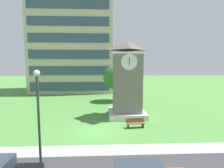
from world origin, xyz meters
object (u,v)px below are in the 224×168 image
object	(u,v)px
clock_tower	(127,84)
street_lamp	(38,108)
tree_by_building	(116,77)
park_bench	(135,123)

from	to	relation	value
clock_tower	street_lamp	xyz separation A→B (m)	(-6.41, -10.13, -0.19)
clock_tower	tree_by_building	bearing A→B (deg)	94.99
park_bench	tree_by_building	distance (m)	12.88
park_bench	street_lamp	size ratio (longest dim) A/B	0.32
street_lamp	tree_by_building	xyz separation A→B (m)	(5.67, 18.56, 0.40)
clock_tower	park_bench	bearing A→B (deg)	-85.37
tree_by_building	street_lamp	bearing A→B (deg)	-106.99
street_lamp	tree_by_building	bearing A→B (deg)	73.01
clock_tower	park_bench	size ratio (longest dim) A/B	4.63
park_bench	tree_by_building	world-z (taller)	tree_by_building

